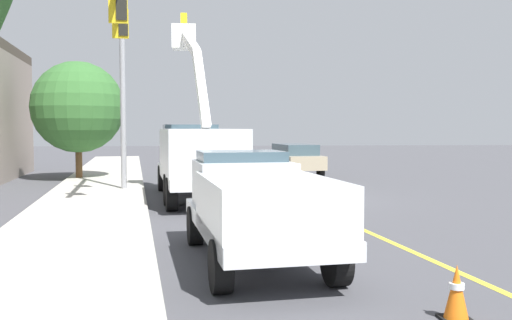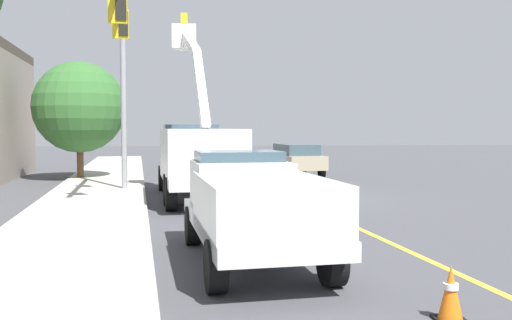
# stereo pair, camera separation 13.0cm
# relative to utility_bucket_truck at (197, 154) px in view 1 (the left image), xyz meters

# --- Properties ---
(ground) EXTENTS (120.00, 120.00, 0.00)m
(ground) POSITION_rel_utility_bucket_truck_xyz_m (-0.56, -3.46, -1.61)
(ground) COLOR #47474C
(sidewalk_far_side) EXTENTS (59.98, 11.09, 0.12)m
(sidewalk_far_side) POSITION_rel_utility_bucket_truck_xyz_m (-1.44, 3.49, -1.55)
(sidewalk_far_side) COLOR #B2ADA3
(sidewalk_far_side) RESTS_ON ground
(lane_centre_stripe) EXTENTS (49.63, 6.42, 0.01)m
(lane_centre_stripe) POSITION_rel_utility_bucket_truck_xyz_m (-0.56, -3.46, -1.60)
(lane_centre_stripe) COLOR yellow
(lane_centre_stripe) RESTS_ON ground
(utility_bucket_truck) EXTENTS (8.45, 3.51, 6.93)m
(utility_bucket_truck) POSITION_rel_utility_bucket_truck_xyz_m (0.00, 0.00, 0.00)
(utility_bucket_truck) COLOR silver
(utility_bucket_truck) RESTS_ON ground
(service_pickup_truck) EXTENTS (5.82, 2.78, 2.06)m
(service_pickup_truck) POSITION_rel_utility_bucket_truck_xyz_m (-9.84, -1.25, -0.49)
(service_pickup_truck) COLOR silver
(service_pickup_truck) RESTS_ON ground
(passing_minivan) EXTENTS (5.00, 2.49, 1.69)m
(passing_minivan) POSITION_rel_utility_bucket_truck_xyz_m (9.12, -5.07, -0.64)
(passing_minivan) COLOR tan
(passing_minivan) RESTS_ON ground
(traffic_cone_leading) EXTENTS (0.40, 0.40, 0.76)m
(traffic_cone_leading) POSITION_rel_utility_bucket_truck_xyz_m (-13.28, -3.61, -1.24)
(traffic_cone_leading) COLOR black
(traffic_cone_leading) RESTS_ON ground
(traffic_cone_mid_front) EXTENTS (0.40, 0.40, 0.79)m
(traffic_cone_mid_front) POSITION_rel_utility_bucket_truck_xyz_m (-7.49, -3.00, -1.22)
(traffic_cone_mid_front) COLOR black
(traffic_cone_mid_front) RESTS_ON ground
(traffic_cone_mid_rear) EXTENTS (0.40, 0.40, 0.74)m
(traffic_cone_mid_rear) POSITION_rel_utility_bucket_truck_xyz_m (-1.71, -2.39, -1.25)
(traffic_cone_mid_rear) COLOR black
(traffic_cone_mid_rear) RESTS_ON ground
(traffic_cone_trailing) EXTENTS (0.40, 0.40, 0.78)m
(traffic_cone_trailing) POSITION_rel_utility_bucket_truck_xyz_m (4.37, -1.22, -1.23)
(traffic_cone_trailing) COLOR black
(traffic_cone_trailing) RESTS_ON ground
(traffic_signal_mast) EXTENTS (7.22, 1.11, 7.75)m
(traffic_signal_mast) POSITION_rel_utility_bucket_truck_xyz_m (0.39, 2.69, 3.61)
(traffic_signal_mast) COLOR gray
(traffic_signal_mast) RESTS_ON ground
(street_tree_right) EXTENTS (4.45, 4.45, 5.79)m
(street_tree_right) POSITION_rel_utility_bucket_truck_xyz_m (7.65, 5.88, 1.95)
(street_tree_right) COLOR brown
(street_tree_right) RESTS_ON ground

